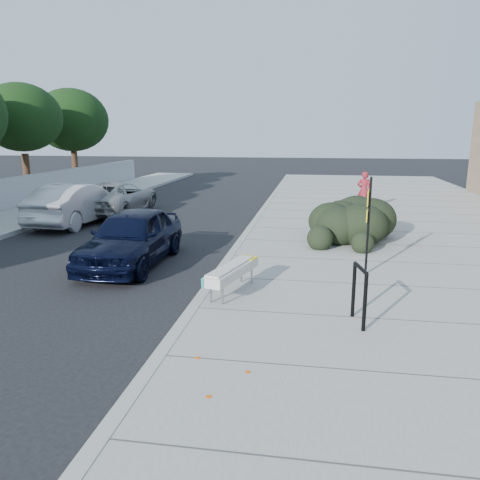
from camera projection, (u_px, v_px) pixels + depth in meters
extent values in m
plane|color=black|center=(193.00, 315.00, 9.02)|extent=(120.00, 120.00, 0.00)
cube|color=gray|center=(435.00, 257.00, 12.94)|extent=(11.20, 50.00, 0.15)
cube|color=#9E9E99|center=(236.00, 249.00, 13.81)|extent=(0.22, 50.00, 0.17)
cylinder|color=#332114|center=(27.00, 177.00, 24.16)|extent=(0.36, 0.36, 2.40)
ellipsoid|color=black|center=(21.00, 117.00, 23.49)|extent=(4.00, 4.00, 3.40)
cylinder|color=#332114|center=(75.00, 170.00, 28.98)|extent=(0.36, 0.36, 2.40)
ellipsoid|color=black|center=(71.00, 120.00, 28.31)|extent=(4.40, 4.40, 3.74)
cylinder|color=gray|center=(211.00, 294.00, 9.22)|extent=(0.04, 0.04, 0.36)
cylinder|color=gray|center=(222.00, 295.00, 9.12)|extent=(0.04, 0.04, 0.36)
cylinder|color=gray|center=(241.00, 274.00, 10.51)|extent=(0.04, 0.04, 0.36)
cylinder|color=gray|center=(252.00, 275.00, 10.41)|extent=(0.04, 0.04, 0.36)
cylinder|color=gray|center=(227.00, 276.00, 9.83)|extent=(0.42, 1.41, 0.03)
cylinder|color=gray|center=(238.00, 278.00, 9.73)|extent=(0.42, 1.41, 0.03)
cube|color=#B2B2B2|center=(232.00, 271.00, 9.75)|extent=(0.87, 1.94, 0.20)
cube|color=yellow|center=(247.00, 258.00, 10.40)|extent=(0.48, 0.47, 0.02)
cube|color=teal|center=(205.00, 282.00, 9.06)|extent=(0.11, 0.22, 0.18)
cylinder|color=black|center=(365.00, 303.00, 7.82)|extent=(0.07, 0.07, 1.01)
cylinder|color=black|center=(354.00, 290.00, 8.46)|extent=(0.07, 0.07, 1.01)
cylinder|color=black|center=(361.00, 268.00, 8.03)|extent=(0.20, 0.65, 0.07)
cube|color=black|center=(368.00, 226.00, 10.89)|extent=(0.06, 0.06, 2.31)
cube|color=yellow|center=(368.00, 198.00, 10.76)|extent=(0.06, 0.27, 0.37)
cube|color=yellow|center=(367.00, 216.00, 10.85)|extent=(0.06, 0.25, 0.28)
ellipsoid|color=black|center=(351.00, 212.00, 15.01)|extent=(3.54, 4.79, 1.61)
imported|color=black|center=(132.00, 237.00, 12.34)|extent=(1.78, 4.38, 1.49)
imported|color=#ABABB0|center=(77.00, 204.00, 17.91)|extent=(1.93, 4.85, 1.57)
imported|color=gray|center=(116.00, 198.00, 20.05)|extent=(2.35, 5.09, 1.41)
imported|color=maroon|center=(364.00, 190.00, 20.48)|extent=(0.63, 0.44, 1.65)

